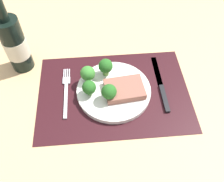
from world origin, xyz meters
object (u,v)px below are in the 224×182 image
at_px(knife, 161,87).
at_px(fork, 66,91).
at_px(steak, 124,89).
at_px(wine_bottle, 15,44).
at_px(plate, 114,91).

bearing_deg(knife, fork, 177.14).
bearing_deg(steak, knife, 7.65).
bearing_deg(wine_bottle, fork, -40.76).
height_order(fork, knife, knife).
xyz_separation_m(steak, knife, (0.12, 0.02, -0.02)).
xyz_separation_m(fork, knife, (0.30, -0.01, 0.00)).
bearing_deg(knife, steak, -173.52).
bearing_deg(plate, wine_bottle, 154.48).
distance_m(knife, wine_bottle, 0.48).
relative_size(fork, wine_bottle, 0.70).
relative_size(plate, steak, 1.97).
bearing_deg(steak, fork, 172.06).
bearing_deg(knife, plate, -179.18).
bearing_deg(fork, wine_bottle, 138.26).
height_order(steak, wine_bottle, wine_bottle).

